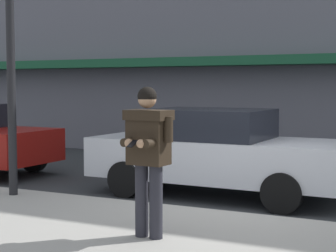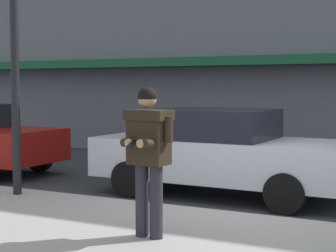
% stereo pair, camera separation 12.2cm
% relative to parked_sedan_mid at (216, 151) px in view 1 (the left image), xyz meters
% --- Properties ---
extents(ground_plane, '(80.00, 80.00, 0.00)m').
position_rel_parked_sedan_mid_xyz_m(ground_plane, '(0.83, -1.44, -0.79)').
color(ground_plane, '#2B2D30').
extents(curb_paint_line, '(28.00, 0.12, 0.01)m').
position_rel_parked_sedan_mid_xyz_m(curb_paint_line, '(1.83, -1.39, -0.79)').
color(curb_paint_line, silver).
rests_on(curb_paint_line, ground).
extents(parked_sedan_mid, '(4.53, 1.98, 1.54)m').
position_rel_parked_sedan_mid_xyz_m(parked_sedan_mid, '(0.00, 0.00, 0.00)').
color(parked_sedan_mid, silver).
rests_on(parked_sedan_mid, ground).
extents(man_texting_on_phone, '(0.65, 0.60, 1.81)m').
position_rel_parked_sedan_mid_xyz_m(man_texting_on_phone, '(0.47, -3.42, 0.46)').
color(man_texting_on_phone, '#23232B').
rests_on(man_texting_on_phone, sidewalk).
extents(street_lamp_post, '(0.36, 0.36, 4.88)m').
position_rel_parked_sedan_mid_xyz_m(street_lamp_post, '(-2.80, -2.09, 2.35)').
color(street_lamp_post, black).
rests_on(street_lamp_post, sidewalk).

